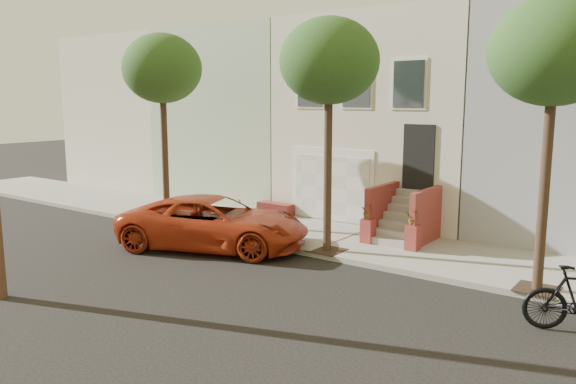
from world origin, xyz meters
The scene contains 8 objects.
ground centered at (0.00, 0.00, 0.00)m, with size 90.00×90.00×0.00m, color black.
sidewalk centered at (0.00, 5.35, 0.07)m, with size 40.00×3.70×0.15m, color gray.
house_row centered at (0.00, 11.19, 3.64)m, with size 33.10×11.70×7.00m.
tree_left centered at (-5.50, 3.90, 5.26)m, with size 2.70×2.57×6.30m.
tree_mid centered at (1.00, 3.90, 5.26)m, with size 2.70×2.57×6.30m.
tree_right centered at (6.50, 3.90, 5.26)m, with size 2.70×2.57×6.30m.
utility_pole centered at (8.00, -3.20, 5.19)m, with size 23.60×1.22×10.00m.
pickup_truck centered at (-2.07, 2.63, 0.76)m, with size 2.53×5.48×1.52m, color #AC3216.
Camera 1 is at (9.16, -9.10, 4.34)m, focal length 35.43 mm.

